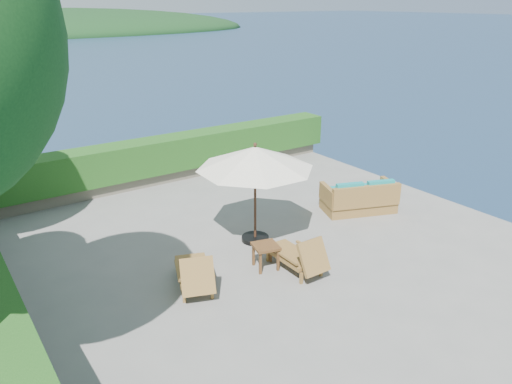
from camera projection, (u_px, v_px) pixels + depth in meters
ground at (265, 251)px, 11.20m from camera, size 12.00×12.00×0.00m
foundation at (265, 309)px, 11.76m from camera, size 12.00×12.00×3.00m
ocean at (264, 359)px, 12.29m from camera, size 600.00×600.00×0.00m
offshore_island at (35, 33)px, 132.85m from camera, size 126.00×57.60×12.60m
planter_wall_far at (160, 176)px, 15.43m from camera, size 12.00×0.60×0.36m
hedge_far at (158, 155)px, 15.19m from camera, size 12.40×0.90×1.00m
patio_umbrella at (255, 159)px, 10.97m from camera, size 3.41×3.41×2.37m
lounge_left at (195, 272)px, 9.61m from camera, size 1.12×1.63×0.87m
lounge_right at (298, 256)px, 10.24m from camera, size 0.69×1.50×0.87m
side_table at (266, 249)px, 10.34m from camera, size 0.61×0.61×0.54m
wicker_loveseat at (360, 199)px, 13.17m from camera, size 2.10×1.57×0.93m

